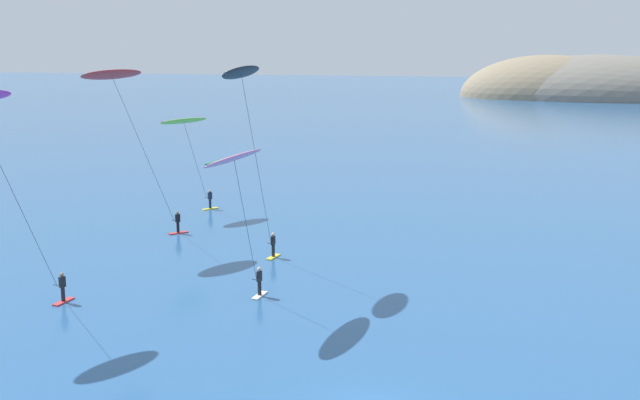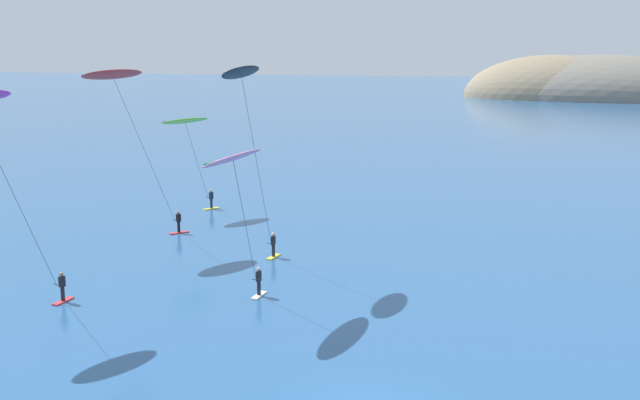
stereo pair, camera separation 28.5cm
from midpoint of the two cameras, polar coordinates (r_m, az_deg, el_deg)
The scene contains 5 objects.
headland_island at distance 218.60m, azimuth 18.99°, elevation 6.94°, with size 75.99×40.80×21.52m.
kitesurfer_lime at distance 67.24m, azimuth -9.29°, elevation 5.01°, with size 3.75×5.05×8.12m.
kitesurfer_red at distance 56.88m, azimuth -14.03°, elevation 7.78°, with size 5.00×7.72×12.45m.
kitesurfer_pink at distance 41.95m, azimuth -5.86°, elevation 2.24°, with size 2.18×6.66×8.68m.
kitesurfer_black at distance 48.46m, azimuth -5.22°, elevation 7.70°, with size 1.86×7.43×12.90m.
Camera 2 is at (4.36, -28.25, 14.28)m, focal length 45.00 mm.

